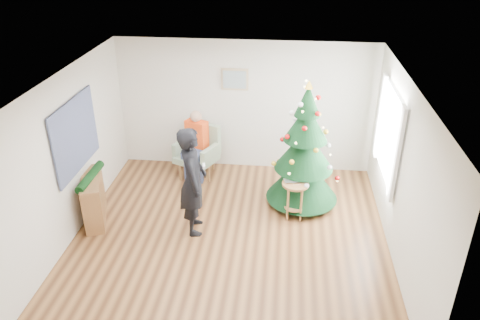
# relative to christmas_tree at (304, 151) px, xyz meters

# --- Properties ---
(floor) EXTENTS (5.00, 5.00, 0.00)m
(floor) POSITION_rel_christmas_tree_xyz_m (-1.15, -1.17, -1.03)
(floor) COLOR brown
(floor) RESTS_ON ground
(ceiling) EXTENTS (5.00, 5.00, 0.00)m
(ceiling) POSITION_rel_christmas_tree_xyz_m (-1.15, -1.17, 1.57)
(ceiling) COLOR white
(ceiling) RESTS_ON wall_back
(wall_back) EXTENTS (5.00, 0.00, 5.00)m
(wall_back) POSITION_rel_christmas_tree_xyz_m (-1.15, 1.33, 0.27)
(wall_back) COLOR silver
(wall_back) RESTS_ON floor
(wall_front) EXTENTS (5.00, 0.00, 5.00)m
(wall_front) POSITION_rel_christmas_tree_xyz_m (-1.15, -3.67, 0.27)
(wall_front) COLOR silver
(wall_front) RESTS_ON floor
(wall_left) EXTENTS (0.00, 5.00, 5.00)m
(wall_left) POSITION_rel_christmas_tree_xyz_m (-3.65, -1.17, 0.27)
(wall_left) COLOR silver
(wall_left) RESTS_ON floor
(wall_right) EXTENTS (0.00, 5.00, 5.00)m
(wall_right) POSITION_rel_christmas_tree_xyz_m (1.35, -1.17, 0.27)
(wall_right) COLOR silver
(wall_right) RESTS_ON floor
(window_panel) EXTENTS (0.04, 1.30, 1.40)m
(window_panel) POSITION_rel_christmas_tree_xyz_m (1.32, -0.17, 0.47)
(window_panel) COLOR white
(window_panel) RESTS_ON wall_right
(curtains) EXTENTS (0.05, 1.75, 1.50)m
(curtains) POSITION_rel_christmas_tree_xyz_m (1.29, -0.17, 0.47)
(curtains) COLOR white
(curtains) RESTS_ON wall_right
(christmas_tree) EXTENTS (1.27, 1.27, 2.29)m
(christmas_tree) POSITION_rel_christmas_tree_xyz_m (0.00, 0.00, 0.00)
(christmas_tree) COLOR #3F2816
(christmas_tree) RESTS_ON floor
(stool) EXTENTS (0.45, 0.45, 0.67)m
(stool) POSITION_rel_christmas_tree_xyz_m (-0.13, -0.48, -0.69)
(stool) COLOR brown
(stool) RESTS_ON floor
(laptop) EXTENTS (0.41, 0.31, 0.03)m
(laptop) POSITION_rel_christmas_tree_xyz_m (-0.13, -0.48, -0.35)
(laptop) COLOR silver
(laptop) RESTS_ON stool
(armchair) EXTENTS (0.94, 0.92, 1.00)m
(armchair) POSITION_rel_christmas_tree_xyz_m (-2.03, 0.89, -0.66)
(armchair) COLOR gray
(armchair) RESTS_ON floor
(seated_person) EXTENTS (0.54, 0.69, 1.32)m
(seated_person) POSITION_rel_christmas_tree_xyz_m (-2.06, 0.84, -0.36)
(seated_person) COLOR navy
(seated_person) RESTS_ON armchair
(standing_man) EXTENTS (0.57, 0.74, 1.81)m
(standing_man) POSITION_rel_christmas_tree_xyz_m (-1.75, -1.00, -0.12)
(standing_man) COLOR black
(standing_man) RESTS_ON floor
(game_controller) EXTENTS (0.06, 0.13, 0.04)m
(game_controller) POSITION_rel_christmas_tree_xyz_m (-1.55, -1.03, 0.18)
(game_controller) COLOR white
(game_controller) RESTS_ON standing_man
(console) EXTENTS (0.61, 1.04, 0.80)m
(console) POSITION_rel_christmas_tree_xyz_m (-3.48, -0.88, -0.63)
(console) COLOR brown
(console) RESTS_ON floor
(garland) EXTENTS (0.14, 0.90, 0.14)m
(garland) POSITION_rel_christmas_tree_xyz_m (-3.48, -0.88, -0.21)
(garland) COLOR black
(garland) RESTS_ON console
(tapestry) EXTENTS (0.03, 1.50, 1.15)m
(tapestry) POSITION_rel_christmas_tree_xyz_m (-3.61, -0.87, 0.52)
(tapestry) COLOR black
(tapestry) RESTS_ON wall_left
(framed_picture) EXTENTS (0.52, 0.05, 0.42)m
(framed_picture) POSITION_rel_christmas_tree_xyz_m (-1.35, 1.29, 0.82)
(framed_picture) COLOR tan
(framed_picture) RESTS_ON wall_back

